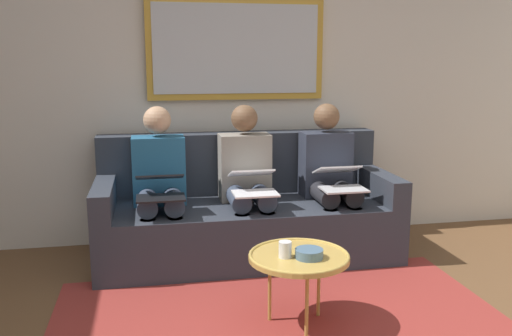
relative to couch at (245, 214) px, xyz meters
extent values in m
cube|color=beige|center=(0.00, -0.48, 0.99)|extent=(6.00, 0.12, 2.60)
cube|color=maroon|center=(0.00, 1.27, -0.31)|extent=(2.60, 1.80, 0.01)
cube|color=#2D333D|center=(0.00, 0.07, -0.10)|extent=(2.20, 0.90, 0.42)
cube|color=#2D333D|center=(0.00, -0.28, 0.35)|extent=(2.20, 0.20, 0.48)
cube|color=#2D333D|center=(-1.03, 0.07, 0.21)|extent=(0.14, 0.90, 0.20)
cube|color=#2D333D|center=(1.03, 0.07, 0.21)|extent=(0.14, 0.90, 0.20)
cube|color=#B7892D|center=(0.00, -0.39, 1.24)|extent=(1.41, 0.04, 0.79)
cube|color=#B2B7BC|center=(0.00, -0.37, 1.24)|extent=(1.31, 0.01, 0.69)
cylinder|color=tan|center=(-0.08, 1.22, 0.09)|extent=(0.56, 0.56, 0.03)
torus|color=tan|center=(-0.08, 1.22, 0.10)|extent=(0.56, 0.56, 0.02)
cylinder|color=#B28E42|center=(-0.08, 1.38, -0.12)|extent=(0.02, 0.02, 0.39)
cylinder|color=#B28E42|center=(-0.23, 1.13, -0.12)|extent=(0.02, 0.02, 0.39)
cylinder|color=#B28E42|center=(0.06, 1.13, -0.12)|extent=(0.02, 0.02, 0.39)
cylinder|color=silver|center=(0.00, 1.24, 0.15)|extent=(0.07, 0.07, 0.09)
cylinder|color=slate|center=(-0.13, 1.27, 0.13)|extent=(0.15, 0.15, 0.05)
cube|color=#2D3342|center=(-0.64, -0.03, 0.36)|extent=(0.38, 0.22, 0.50)
sphere|color=brown|center=(-0.64, -0.03, 0.73)|extent=(0.20, 0.20, 0.20)
cylinder|color=#232328|center=(-0.73, 0.18, 0.18)|extent=(0.14, 0.42, 0.14)
cylinder|color=#232328|center=(-0.55, 0.18, 0.18)|extent=(0.14, 0.42, 0.14)
cylinder|color=#232328|center=(-0.73, 0.39, -0.10)|extent=(0.11, 0.11, 0.42)
cylinder|color=#232328|center=(-0.55, 0.39, -0.10)|extent=(0.11, 0.11, 0.42)
cube|color=silver|center=(-0.64, 0.39, 0.25)|extent=(0.31, 0.23, 0.01)
cube|color=silver|center=(-0.64, 0.24, 0.37)|extent=(0.31, 0.22, 0.09)
cube|color=#A5C6EA|center=(-0.64, 0.24, 0.37)|extent=(0.28, 0.19, 0.07)
cube|color=gray|center=(0.00, -0.03, 0.36)|extent=(0.38, 0.22, 0.50)
sphere|color=brown|center=(0.00, -0.03, 0.73)|extent=(0.20, 0.20, 0.20)
cylinder|color=#384256|center=(-0.09, 0.18, 0.18)|extent=(0.14, 0.42, 0.14)
cylinder|color=#384256|center=(0.09, 0.18, 0.18)|extent=(0.14, 0.42, 0.14)
cylinder|color=#384256|center=(-0.09, 0.39, -0.10)|extent=(0.11, 0.11, 0.42)
cylinder|color=#384256|center=(0.09, 0.39, -0.10)|extent=(0.11, 0.11, 0.42)
cube|color=white|center=(0.00, 0.39, 0.25)|extent=(0.31, 0.23, 0.01)
cube|color=white|center=(0.00, 0.24, 0.37)|extent=(0.31, 0.22, 0.09)
cube|color=#A5C6EA|center=(0.00, 0.24, 0.37)|extent=(0.28, 0.19, 0.07)
cube|color=#235B84|center=(0.64, -0.03, 0.36)|extent=(0.38, 0.22, 0.50)
sphere|color=tan|center=(0.64, -0.03, 0.73)|extent=(0.20, 0.20, 0.20)
cylinder|color=#384256|center=(0.55, 0.18, 0.18)|extent=(0.14, 0.42, 0.14)
cylinder|color=#384256|center=(0.73, 0.18, 0.18)|extent=(0.14, 0.42, 0.14)
cylinder|color=#384256|center=(0.55, 0.39, -0.10)|extent=(0.11, 0.11, 0.42)
cylinder|color=#384256|center=(0.73, 0.39, -0.10)|extent=(0.11, 0.11, 0.42)
cube|color=black|center=(0.64, 0.39, 0.25)|extent=(0.32, 0.22, 0.01)
cube|color=black|center=(0.64, 0.25, 0.37)|extent=(0.32, 0.21, 0.07)
cube|color=#A5C6EA|center=(0.64, 0.25, 0.37)|extent=(0.29, 0.19, 0.06)
camera|label=1|loc=(0.70, 3.96, 1.16)|focal=38.32mm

